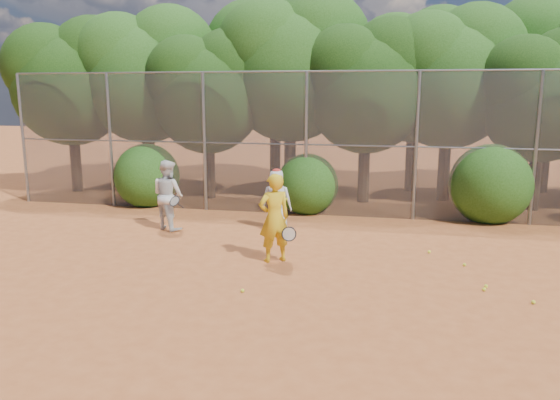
# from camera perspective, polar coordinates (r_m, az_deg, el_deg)

# --- Properties ---
(ground) EXTENTS (80.00, 80.00, 0.00)m
(ground) POSITION_cam_1_polar(r_m,az_deg,el_deg) (9.84, 2.70, -9.35)
(ground) COLOR #A85225
(ground) RESTS_ON ground
(fence_back) EXTENTS (20.05, 0.09, 4.03)m
(fence_back) POSITION_cam_1_polar(r_m,az_deg,el_deg) (15.24, 6.03, 5.91)
(fence_back) COLOR gray
(fence_back) RESTS_ON ground
(tree_0) EXTENTS (4.38, 3.81, 6.00)m
(tree_0) POSITION_cam_1_polar(r_m,az_deg,el_deg) (20.31, -20.94, 11.88)
(tree_0) COLOR black
(tree_0) RESTS_ON ground
(tree_1) EXTENTS (4.64, 4.03, 6.35)m
(tree_1) POSITION_cam_1_polar(r_m,az_deg,el_deg) (19.54, -13.83, 13.02)
(tree_1) COLOR black
(tree_1) RESTS_ON ground
(tree_2) EXTENTS (3.99, 3.47, 5.47)m
(tree_2) POSITION_cam_1_polar(r_m,az_deg,el_deg) (17.93, -7.40, 11.58)
(tree_2) COLOR black
(tree_2) RESTS_ON ground
(tree_3) EXTENTS (4.89, 4.26, 6.70)m
(tree_3) POSITION_cam_1_polar(r_m,az_deg,el_deg) (18.27, 1.31, 14.21)
(tree_3) COLOR black
(tree_3) RESTS_ON ground
(tree_4) EXTENTS (4.19, 3.64, 5.73)m
(tree_4) POSITION_cam_1_polar(r_m,az_deg,el_deg) (17.35, 9.21, 12.12)
(tree_4) COLOR black
(tree_4) RESTS_ON ground
(tree_5) EXTENTS (4.51, 3.92, 6.17)m
(tree_5) POSITION_cam_1_polar(r_m,az_deg,el_deg) (18.20, 17.47, 12.62)
(tree_5) COLOR black
(tree_5) RESTS_ON ground
(tree_6) EXTENTS (3.86, 3.36, 5.29)m
(tree_6) POSITION_cam_1_polar(r_m,az_deg,el_deg) (17.60, 25.87, 10.19)
(tree_6) COLOR black
(tree_6) RESTS_ON ground
(tree_9) EXTENTS (4.83, 4.20, 6.62)m
(tree_9) POSITION_cam_1_polar(r_m,az_deg,el_deg) (22.06, -13.59, 13.25)
(tree_9) COLOR black
(tree_9) RESTS_ON ground
(tree_10) EXTENTS (5.15, 4.48, 7.06)m
(tree_10) POSITION_cam_1_polar(r_m,az_deg,el_deg) (20.64, -0.31, 14.52)
(tree_10) COLOR black
(tree_10) RESTS_ON ground
(tree_11) EXTENTS (4.64, 4.03, 6.35)m
(tree_11) POSITION_cam_1_polar(r_m,az_deg,el_deg) (19.75, 14.11, 12.99)
(tree_11) COLOR black
(tree_11) RESTS_ON ground
(tree_12) EXTENTS (5.02, 4.37, 6.88)m
(tree_12) POSITION_cam_1_polar(r_m,az_deg,el_deg) (20.99, 26.80, 12.97)
(tree_12) COLOR black
(tree_12) RESTS_ON ground
(bush_0) EXTENTS (2.00, 2.00, 2.00)m
(bush_0) POSITION_cam_1_polar(r_m,az_deg,el_deg) (17.28, -13.73, 2.77)
(bush_0) COLOR #1E4912
(bush_0) RESTS_ON ground
(bush_1) EXTENTS (1.80, 1.80, 1.80)m
(bush_1) POSITION_cam_1_polar(r_m,az_deg,el_deg) (15.79, 2.88, 1.93)
(bush_1) COLOR #1E4912
(bush_1) RESTS_ON ground
(bush_2) EXTENTS (2.20, 2.20, 2.20)m
(bush_2) POSITION_cam_1_polar(r_m,az_deg,el_deg) (15.77, 21.13, 1.90)
(bush_2) COLOR #1E4912
(bush_2) RESTS_ON ground
(player_yellow) EXTENTS (0.91, 0.74, 1.84)m
(player_yellow) POSITION_cam_1_polar(r_m,az_deg,el_deg) (11.17, -0.61, -1.89)
(player_yellow) COLOR gold
(player_yellow) RESTS_ON ground
(player_teen) EXTENTS (0.78, 0.53, 1.58)m
(player_teen) POSITION_cam_1_polar(r_m,az_deg,el_deg) (13.73, -0.36, 0.03)
(player_teen) COLOR silver
(player_teen) RESTS_ON ground
(player_white) EXTENTS (1.08, 1.00, 1.78)m
(player_white) POSITION_cam_1_polar(r_m,az_deg,el_deg) (14.09, -11.62, 0.53)
(player_white) COLOR silver
(player_white) RESTS_ON ground
(ball_0) EXTENTS (0.07, 0.07, 0.07)m
(ball_0) POSITION_cam_1_polar(r_m,az_deg,el_deg) (10.11, 24.95, -9.65)
(ball_0) COLOR yellow
(ball_0) RESTS_ON ground
(ball_1) EXTENTS (0.07, 0.07, 0.07)m
(ball_1) POSITION_cam_1_polar(r_m,az_deg,el_deg) (11.67, 18.72, -6.42)
(ball_1) COLOR yellow
(ball_1) RESTS_ON ground
(ball_2) EXTENTS (0.07, 0.07, 0.07)m
(ball_2) POSITION_cam_1_polar(r_m,az_deg,el_deg) (10.39, 20.54, -8.74)
(ball_2) COLOR yellow
(ball_2) RESTS_ON ground
(ball_3) EXTENTS (0.07, 0.07, 0.07)m
(ball_3) POSITION_cam_1_polar(r_m,az_deg,el_deg) (10.56, 20.73, -8.43)
(ball_3) COLOR yellow
(ball_3) RESTS_ON ground
(ball_4) EXTENTS (0.07, 0.07, 0.07)m
(ball_4) POSITION_cam_1_polar(r_m,az_deg,el_deg) (9.71, -3.94, -9.43)
(ball_4) COLOR yellow
(ball_4) RESTS_ON ground
(ball_5) EXTENTS (0.07, 0.07, 0.07)m
(ball_5) POSITION_cam_1_polar(r_m,az_deg,el_deg) (12.36, 15.32, -5.25)
(ball_5) COLOR yellow
(ball_5) RESTS_ON ground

